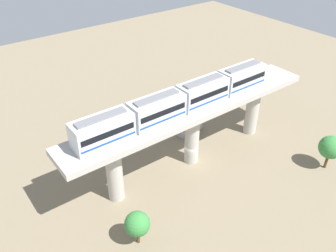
{
  "coord_description": "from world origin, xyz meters",
  "views": [
    {
      "loc": [
        -28.61,
        25.45,
        30.96
      ],
      "look_at": [
        2.5,
        2.05,
        5.11
      ],
      "focal_mm": 38.18,
      "sensor_mm": 36.0,
      "label": 1
    }
  ],
  "objects_px": {
    "train": "(181,101)",
    "parked_car_silver": "(188,127)",
    "parked_car_orange": "(130,125)",
    "tree_near_viaduct": "(137,224)",
    "tree_mid_lot": "(331,147)",
    "parked_car_red": "(188,99)"
  },
  "relations": [
    {
      "from": "parked_car_silver",
      "to": "tree_near_viaduct",
      "type": "bearing_deg",
      "value": 122.41
    },
    {
      "from": "train",
      "to": "tree_mid_lot",
      "type": "xyz_separation_m",
      "value": [
        -11.89,
        -15.36,
        -6.75
      ]
    },
    {
      "from": "tree_mid_lot",
      "to": "parked_car_red",
      "type": "bearing_deg",
      "value": 8.08
    },
    {
      "from": "train",
      "to": "parked_car_silver",
      "type": "height_order",
      "value": "train"
    },
    {
      "from": "parked_car_silver",
      "to": "tree_mid_lot",
      "type": "height_order",
      "value": "tree_mid_lot"
    },
    {
      "from": "parked_car_orange",
      "to": "parked_car_red",
      "type": "bearing_deg",
      "value": -73.56
    },
    {
      "from": "parked_car_orange",
      "to": "tree_near_viaduct",
      "type": "xyz_separation_m",
      "value": [
        -18.56,
        10.58,
        2.01
      ]
    },
    {
      "from": "parked_car_red",
      "to": "parked_car_orange",
      "type": "bearing_deg",
      "value": 102.35
    },
    {
      "from": "parked_car_orange",
      "to": "tree_mid_lot",
      "type": "relative_size",
      "value": 0.92
    },
    {
      "from": "parked_car_silver",
      "to": "parked_car_red",
      "type": "bearing_deg",
      "value": -43.38
    },
    {
      "from": "train",
      "to": "parked_car_orange",
      "type": "bearing_deg",
      "value": 2.75
    },
    {
      "from": "parked_car_orange",
      "to": "tree_near_viaduct",
      "type": "distance_m",
      "value": 21.46
    },
    {
      "from": "train",
      "to": "parked_car_silver",
      "type": "bearing_deg",
      "value": -47.9
    },
    {
      "from": "tree_mid_lot",
      "to": "parked_car_orange",
      "type": "bearing_deg",
      "value": 34.3
    },
    {
      "from": "parked_car_red",
      "to": "tree_near_viaduct",
      "type": "bearing_deg",
      "value": 137.85
    },
    {
      "from": "tree_near_viaduct",
      "to": "tree_mid_lot",
      "type": "bearing_deg",
      "value": -100.2
    },
    {
      "from": "parked_car_red",
      "to": "parked_car_silver",
      "type": "relative_size",
      "value": 1.02
    },
    {
      "from": "train",
      "to": "tree_near_viaduct",
      "type": "distance_m",
      "value": 15.1
    },
    {
      "from": "train",
      "to": "parked_car_orange",
      "type": "distance_m",
      "value": 14.75
    },
    {
      "from": "parked_car_orange",
      "to": "parked_car_silver",
      "type": "height_order",
      "value": "same"
    },
    {
      "from": "parked_car_orange",
      "to": "tree_near_viaduct",
      "type": "relative_size",
      "value": 1.09
    },
    {
      "from": "train",
      "to": "parked_car_red",
      "type": "bearing_deg",
      "value": -43.55
    }
  ]
}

